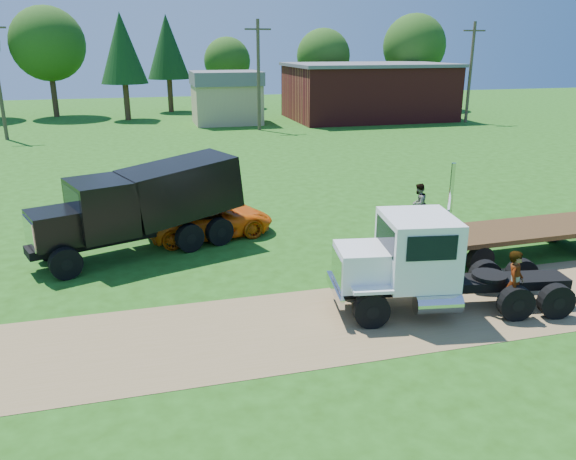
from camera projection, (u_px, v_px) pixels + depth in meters
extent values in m
plane|color=#214A10|center=(315.00, 324.00, 14.79)|extent=(140.00, 140.00, 0.00)
cube|color=olive|center=(315.00, 324.00, 14.79)|extent=(120.00, 4.20, 0.01)
cube|color=black|center=(453.00, 284.00, 15.58)|extent=(6.59, 1.82, 0.26)
cylinder|color=black|center=(371.00, 310.00, 14.51)|extent=(0.99, 0.45, 0.96)
cylinder|color=black|center=(371.00, 310.00, 14.51)|extent=(0.38, 0.37, 0.34)
cylinder|color=black|center=(356.00, 282.00, 16.27)|extent=(0.99, 0.45, 0.96)
cylinder|color=black|center=(356.00, 282.00, 16.27)|extent=(0.38, 0.37, 0.34)
cylinder|color=black|center=(516.00, 303.00, 14.91)|extent=(0.99, 0.45, 0.96)
cylinder|color=black|center=(516.00, 303.00, 14.91)|extent=(0.38, 0.37, 0.34)
cylinder|color=black|center=(485.00, 276.00, 16.67)|extent=(0.99, 0.45, 0.96)
cylinder|color=black|center=(485.00, 276.00, 16.67)|extent=(0.38, 0.37, 0.34)
cylinder|color=black|center=(556.00, 301.00, 15.02)|extent=(0.99, 0.45, 0.96)
cylinder|color=black|center=(556.00, 301.00, 15.02)|extent=(0.38, 0.37, 0.34)
cylinder|color=black|center=(521.00, 274.00, 16.78)|extent=(0.99, 0.45, 0.96)
cylinder|color=black|center=(521.00, 274.00, 16.78)|extent=(0.38, 0.37, 0.34)
cube|color=white|center=(366.00, 266.00, 15.12)|extent=(1.78, 1.70, 1.05)
cube|color=silver|center=(337.00, 268.00, 15.06)|extent=(0.27, 1.30, 0.87)
cube|color=silver|center=(335.00, 289.00, 15.25)|extent=(0.44, 2.00, 0.26)
cube|color=white|center=(417.00, 249.00, 15.13)|extent=(2.13, 2.35, 1.83)
cube|color=black|center=(386.00, 236.00, 14.91)|extent=(0.31, 1.73, 0.74)
cube|color=black|center=(432.00, 248.00, 14.01)|extent=(1.30, 0.23, 0.65)
cube|color=black|center=(406.00, 223.00, 16.00)|extent=(1.30, 0.23, 0.65)
cube|color=white|center=(372.00, 290.00, 14.33)|extent=(1.09, 0.55, 0.09)
cube|color=white|center=(356.00, 263.00, 16.10)|extent=(1.09, 0.55, 0.09)
cylinder|color=silver|center=(438.00, 304.00, 14.58)|extent=(1.29, 0.70, 0.52)
cylinder|color=silver|center=(447.00, 234.00, 15.61)|extent=(0.14, 0.14, 4.01)
cylinder|color=black|center=(489.00, 276.00, 15.62)|extent=(1.09, 1.09, 0.10)
cube|color=black|center=(139.00, 232.00, 19.73)|extent=(7.25, 3.46, 0.28)
cylinder|color=black|center=(66.00, 264.00, 17.53)|extent=(1.07, 0.66, 1.02)
cylinder|color=black|center=(66.00, 264.00, 17.53)|extent=(0.45, 0.45, 0.36)
cylinder|color=black|center=(50.00, 246.00, 19.03)|extent=(1.07, 0.66, 1.02)
cylinder|color=black|center=(50.00, 246.00, 19.03)|extent=(0.45, 0.45, 0.36)
cylinder|color=black|center=(190.00, 238.00, 19.87)|extent=(1.07, 0.66, 1.02)
cylinder|color=black|center=(190.00, 238.00, 19.87)|extent=(0.45, 0.45, 0.36)
cylinder|color=black|center=(167.00, 224.00, 21.37)|extent=(1.07, 0.66, 1.02)
cylinder|color=black|center=(167.00, 224.00, 21.37)|extent=(0.45, 0.45, 0.36)
cylinder|color=black|center=(220.00, 232.00, 20.53)|extent=(1.07, 0.66, 1.02)
cylinder|color=black|center=(220.00, 232.00, 20.53)|extent=(0.45, 0.45, 0.36)
cylinder|color=black|center=(196.00, 219.00, 22.03)|extent=(1.07, 0.66, 1.02)
cylinder|color=black|center=(196.00, 219.00, 22.03)|extent=(0.45, 0.45, 0.36)
cube|color=black|center=(57.00, 227.00, 18.04)|extent=(2.11, 2.05, 1.11)
cube|color=silver|center=(30.00, 233.00, 17.60)|extent=(0.55, 1.32, 0.92)
cube|color=black|center=(101.00, 207.00, 18.72)|extent=(2.51, 2.73, 1.85)
cube|color=black|center=(72.00, 199.00, 18.09)|extent=(0.69, 1.75, 0.74)
cube|color=black|center=(180.00, 189.00, 20.22)|extent=(4.58, 3.50, 2.24)
imported|color=orange|center=(210.00, 219.00, 21.45)|extent=(5.14, 3.00, 1.34)
cube|color=#372511|center=(522.00, 230.00, 19.33)|extent=(7.28, 2.37, 0.16)
cube|color=black|center=(521.00, 236.00, 19.40)|extent=(7.25, 1.11, 0.23)
cylinder|color=black|center=(480.00, 260.00, 18.02)|extent=(0.91, 0.30, 0.90)
cylinder|color=black|center=(448.00, 241.00, 19.74)|extent=(0.91, 0.30, 0.90)
cylinder|color=black|center=(554.00, 229.00, 20.96)|extent=(0.91, 0.30, 0.90)
cube|color=black|center=(432.00, 226.00, 18.24)|extent=(0.11, 0.11, 0.90)
imported|color=#999999|center=(514.00, 284.00, 15.01)|extent=(0.79, 0.79, 1.86)
imported|color=#999999|center=(418.00, 204.00, 22.89)|extent=(1.04, 0.99, 1.68)
cube|color=maroon|center=(368.00, 93.00, 55.09)|extent=(15.00, 10.00, 5.00)
cube|color=#5E5E63|center=(369.00, 65.00, 54.25)|extent=(15.40, 10.40, 0.30)
cube|color=tan|center=(227.00, 104.00, 51.90)|extent=(6.00, 5.00, 3.60)
cube|color=#5E5E63|center=(226.00, 78.00, 51.17)|extent=(6.20, 5.40, 1.20)
cylinder|color=#483C29|center=(259.00, 76.00, 46.95)|extent=(0.28, 0.28, 9.00)
cube|color=#483C29|center=(258.00, 29.00, 45.78)|extent=(2.20, 0.14, 0.14)
cylinder|color=#483C29|center=(470.00, 73.00, 51.82)|extent=(0.28, 0.28, 9.00)
cube|color=#483C29|center=(474.00, 31.00, 50.65)|extent=(2.20, 0.14, 0.14)
cylinder|color=#382717|center=(55.00, 98.00, 56.73)|extent=(0.56, 0.56, 3.81)
sphere|color=#1E4411|center=(48.00, 44.00, 55.10)|extent=(7.19, 7.19, 7.19)
cylinder|color=#382717|center=(170.00, 95.00, 60.95)|extent=(0.56, 0.56, 3.54)
cone|color=black|center=(167.00, 47.00, 59.38)|extent=(4.46, 4.46, 6.58)
cylinder|color=#382717|center=(228.00, 95.00, 65.48)|extent=(0.56, 0.56, 2.81)
sphere|color=#1E4411|center=(227.00, 61.00, 64.27)|extent=(5.31, 5.31, 5.31)
cylinder|color=#382717|center=(323.00, 95.00, 63.65)|extent=(0.56, 0.56, 3.13)
sphere|color=#1E4411|center=(323.00, 56.00, 62.31)|extent=(5.90, 5.90, 5.90)
cylinder|color=#382717|center=(411.00, 92.00, 64.24)|extent=(0.56, 0.56, 3.69)
sphere|color=#1E4411|center=(414.00, 46.00, 62.67)|extent=(6.96, 6.96, 6.96)
cylinder|color=#382717|center=(127.00, 102.00, 54.36)|extent=(0.56, 0.56, 3.50)
cone|color=black|center=(122.00, 48.00, 52.80)|extent=(4.40, 4.40, 6.49)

